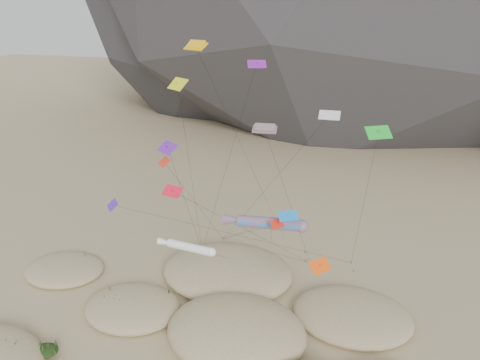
{
  "coord_description": "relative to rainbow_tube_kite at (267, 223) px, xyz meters",
  "views": [
    {
      "loc": [
        15.06,
        -32.1,
        31.92
      ],
      "look_at": [
        0.58,
        12.0,
        14.77
      ],
      "focal_mm": 35.0,
      "sensor_mm": 36.0,
      "label": 1
    }
  ],
  "objects": [
    {
      "name": "dune_grass",
      "position": [
        -4.23,
        -5.92,
        -10.78
      ],
      "size": [
        42.13,
        27.47,
        1.42
      ],
      "color": "black",
      "rests_on": "ground"
    },
    {
      "name": "rainbow_tube_kite",
      "position": [
        0.0,
        0.0,
        0.0
      ],
      "size": [
        9.09,
        18.51,
        12.63
      ],
      "color": "#E94818",
      "rests_on": "ground"
    },
    {
      "name": "white_tube_kite",
      "position": [
        -7.29,
        -3.3,
        -2.25
      ],
      "size": [
        6.96,
        15.3,
        10.06
      ],
      "color": "white",
      "rests_on": "ground"
    },
    {
      "name": "dunes",
      "position": [
        -4.63,
        -5.42,
        -10.86
      ],
      "size": [
        51.27,
        39.87,
        4.49
      ],
      "color": "#CCB789",
      "rests_on": "ground"
    },
    {
      "name": "orange_parafoil",
      "position": [
        -10.04,
        7.05,
        16.18
      ],
      "size": [
        9.27,
        13.74,
        28.65
      ],
      "color": "#FCB70D",
      "rests_on": "ground"
    },
    {
      "name": "delta_kites",
      "position": [
        -4.25,
        2.76,
        5.03
      ],
      "size": [
        30.58,
        19.27,
        26.91
      ],
      "color": "#4F1EB4",
      "rests_on": "ground"
    },
    {
      "name": "multi_parafoil",
      "position": [
        -0.91,
        2.24,
        8.9
      ],
      "size": [
        4.59,
        12.55,
        21.23
      ],
      "color": "#F8371A",
      "rests_on": "ground"
    },
    {
      "name": "kite_stakes",
      "position": [
        -1.49,
        14.37,
        -11.47
      ],
      "size": [
        20.71,
        4.32,
        0.3
      ],
      "color": "#3F2D1E",
      "rests_on": "ground"
    }
  ]
}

